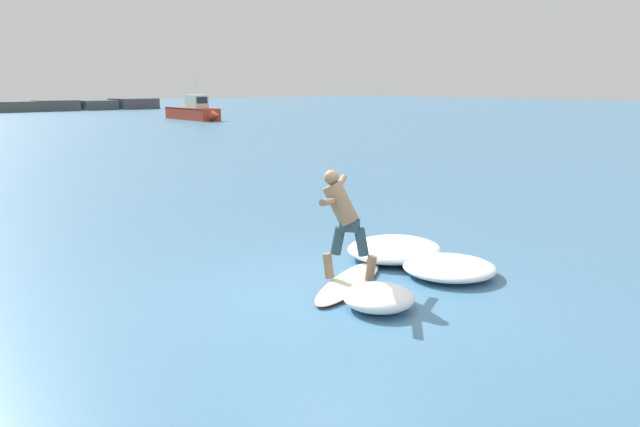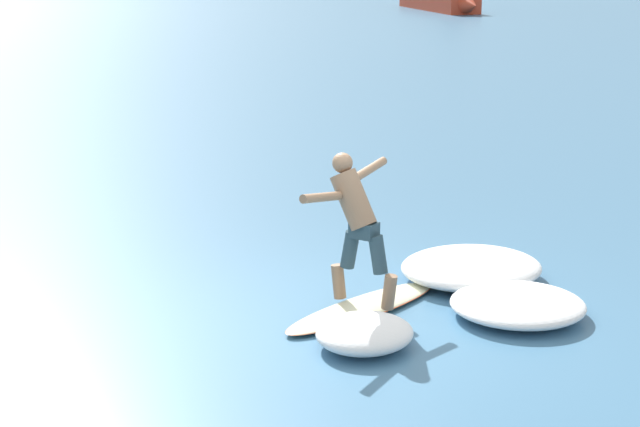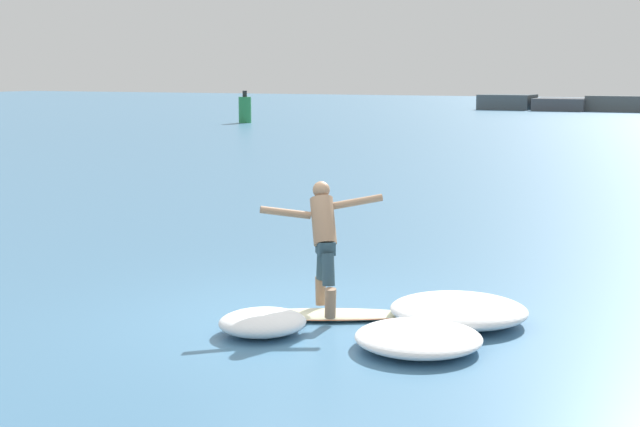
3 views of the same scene
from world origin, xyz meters
TOP-DOWN VIEW (x-y plane):
  - ground_plane at (0.00, 0.00)m, footprint 200.00×200.00m
  - surfboard at (0.35, 0.12)m, footprint 2.30×1.45m
  - surfer at (0.25, 0.19)m, footprint 1.27×1.02m
  - fishing_boat_near_jetty at (19.45, 37.87)m, footprint 1.79×7.61m
  - wave_foam_at_tail at (1.74, -0.56)m, footprint 1.58×1.58m
  - wave_foam_at_nose at (1.82, 0.62)m, footprint 1.96×1.87m
  - wave_foam_beside at (-0.04, -0.81)m, footprint 1.35×1.36m

SIDE VIEW (x-z plane):
  - ground_plane at x=0.00m, z-range 0.00..0.00m
  - surfboard at x=0.35m, z-range -0.07..0.15m
  - wave_foam_at_tail at x=1.74m, z-range 0.00..0.25m
  - wave_foam_beside at x=-0.04m, z-range 0.00..0.27m
  - wave_foam_at_nose at x=1.82m, z-range 0.00..0.30m
  - fishing_boat_near_jetty at x=19.45m, z-range -0.78..2.05m
  - surfer at x=0.25m, z-range 0.22..1.78m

